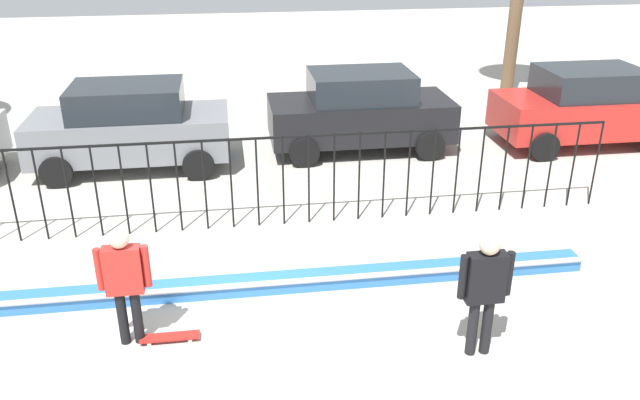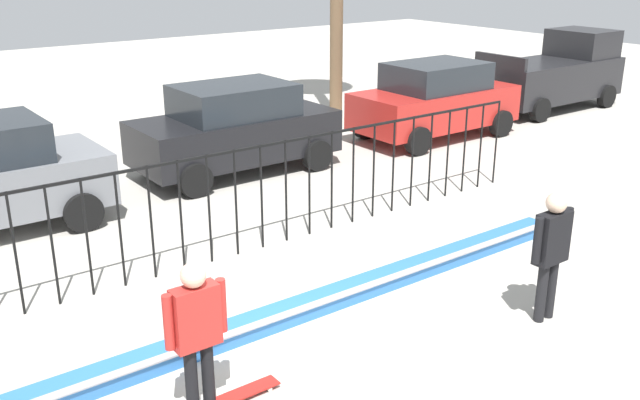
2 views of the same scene
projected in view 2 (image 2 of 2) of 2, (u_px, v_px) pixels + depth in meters
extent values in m
plane|color=#ADA89E|center=(305.00, 360.00, 8.37)|extent=(60.00, 60.00, 0.00)
cube|color=#2D6BB7|center=(264.00, 322.00, 9.01)|extent=(11.00, 0.36, 0.22)
cylinder|color=#B2B2B7|center=(272.00, 320.00, 8.84)|extent=(11.00, 0.09, 0.09)
cylinder|color=black|center=(16.00, 255.00, 9.15)|extent=(0.04, 0.04, 1.71)
cylinder|color=black|center=(52.00, 246.00, 9.41)|extent=(0.04, 0.04, 1.71)
cylinder|color=black|center=(87.00, 238.00, 9.67)|extent=(0.04, 0.04, 1.71)
cylinder|color=black|center=(120.00, 230.00, 9.93)|extent=(0.04, 0.04, 1.71)
cylinder|color=black|center=(151.00, 223.00, 10.19)|extent=(0.04, 0.04, 1.71)
cylinder|color=black|center=(181.00, 216.00, 10.46)|extent=(0.04, 0.04, 1.71)
cylinder|color=black|center=(209.00, 210.00, 10.72)|extent=(0.04, 0.04, 1.71)
cylinder|color=black|center=(236.00, 203.00, 10.98)|extent=(0.04, 0.04, 1.71)
cylinder|color=black|center=(262.00, 197.00, 11.24)|extent=(0.04, 0.04, 1.71)
cylinder|color=black|center=(286.00, 192.00, 11.51)|extent=(0.04, 0.04, 1.71)
cylinder|color=black|center=(309.00, 186.00, 11.77)|extent=(0.04, 0.04, 1.71)
cylinder|color=black|center=(332.00, 181.00, 12.03)|extent=(0.04, 0.04, 1.71)
cylinder|color=black|center=(353.00, 176.00, 12.29)|extent=(0.04, 0.04, 1.71)
cylinder|color=black|center=(374.00, 171.00, 12.55)|extent=(0.04, 0.04, 1.71)
cylinder|color=black|center=(393.00, 166.00, 12.82)|extent=(0.04, 0.04, 1.71)
cylinder|color=black|center=(412.00, 162.00, 13.08)|extent=(0.04, 0.04, 1.71)
cylinder|color=black|center=(430.00, 158.00, 13.34)|extent=(0.04, 0.04, 1.71)
cylinder|color=black|center=(448.00, 154.00, 13.60)|extent=(0.04, 0.04, 1.71)
cylinder|color=black|center=(464.00, 150.00, 13.87)|extent=(0.04, 0.04, 1.71)
cylinder|color=black|center=(481.00, 146.00, 14.13)|extent=(0.04, 0.04, 1.71)
cylinder|color=black|center=(496.00, 142.00, 14.39)|extent=(0.04, 0.04, 1.71)
cube|color=black|center=(177.00, 162.00, 10.18)|extent=(14.00, 0.04, 0.04)
cylinder|color=black|center=(192.00, 382.00, 7.27)|extent=(0.13, 0.13, 0.79)
cylinder|color=black|center=(208.00, 376.00, 7.37)|extent=(0.13, 0.13, 0.79)
cube|color=#B22823|center=(196.00, 317.00, 7.08)|extent=(0.48, 0.21, 0.65)
sphere|color=beige|center=(193.00, 275.00, 6.92)|extent=(0.26, 0.26, 0.26)
cylinder|color=#B22823|center=(168.00, 322.00, 6.90)|extent=(0.10, 0.10, 0.59)
cylinder|color=#B22823|center=(221.00, 305.00, 7.23)|extent=(0.10, 0.10, 0.59)
cube|color=#A51E19|center=(245.00, 392.00, 7.67)|extent=(0.80, 0.20, 0.02)
cylinder|color=silver|center=(262.00, 383.00, 7.89)|extent=(0.05, 0.03, 0.05)
cylinder|color=silver|center=(270.00, 389.00, 7.78)|extent=(0.05, 0.03, 0.05)
cylinder|color=silver|center=(219.00, 400.00, 7.59)|extent=(0.05, 0.03, 0.05)
cylinder|color=black|center=(541.00, 293.00, 9.13)|extent=(0.14, 0.14, 0.81)
cylinder|color=black|center=(551.00, 288.00, 9.24)|extent=(0.14, 0.14, 0.81)
cube|color=black|center=(552.00, 238.00, 8.93)|extent=(0.49, 0.21, 0.67)
sphere|color=beige|center=(557.00, 203.00, 8.78)|extent=(0.26, 0.26, 0.26)
cylinder|color=black|center=(538.00, 241.00, 8.75)|extent=(0.11, 0.11, 0.60)
cylinder|color=black|center=(567.00, 230.00, 9.09)|extent=(0.11, 0.11, 0.60)
cylinder|color=black|center=(49.00, 184.00, 13.51)|extent=(0.68, 0.22, 0.68)
cylinder|color=black|center=(83.00, 212.00, 12.08)|extent=(0.68, 0.22, 0.68)
cube|color=black|center=(235.00, 136.00, 15.11)|extent=(4.30, 1.90, 0.90)
cube|color=#1E2328|center=(234.00, 100.00, 14.85)|extent=(2.36, 1.71, 0.66)
cylinder|color=black|center=(269.00, 137.00, 16.80)|extent=(0.68, 0.22, 0.68)
cylinder|color=black|center=(317.00, 155.00, 15.37)|extent=(0.68, 0.22, 0.68)
cylinder|color=black|center=(154.00, 158.00, 15.16)|extent=(0.68, 0.22, 0.68)
cylinder|color=black|center=(195.00, 180.00, 13.72)|extent=(0.68, 0.22, 0.68)
cube|color=#B2231E|center=(435.00, 107.00, 17.89)|extent=(4.30, 1.90, 0.90)
cube|color=#1E2328|center=(436.00, 76.00, 17.63)|extent=(2.37, 1.71, 0.66)
cylinder|color=black|center=(447.00, 110.00, 19.58)|extent=(0.68, 0.22, 0.68)
cylinder|color=black|center=(501.00, 123.00, 18.14)|extent=(0.68, 0.22, 0.68)
cylinder|color=black|center=(365.00, 125.00, 17.94)|extent=(0.68, 0.22, 0.68)
cylinder|color=black|center=(418.00, 141.00, 16.50)|extent=(0.68, 0.22, 0.68)
cube|color=black|center=(549.00, 79.00, 21.07)|extent=(4.70, 1.90, 1.10)
cube|color=black|center=(582.00, 43.00, 21.56)|extent=(1.50, 1.75, 0.80)
cube|color=black|center=(500.00, 61.00, 19.53)|extent=(0.12, 1.75, 0.36)
cylinder|color=black|center=(553.00, 87.00, 22.87)|extent=(0.68, 0.22, 0.68)
cylinder|color=black|center=(607.00, 96.00, 21.43)|extent=(0.68, 0.22, 0.68)
cylinder|color=black|center=(487.00, 99.00, 21.07)|extent=(0.68, 0.22, 0.68)
cylinder|color=black|center=(540.00, 110.00, 19.64)|extent=(0.68, 0.22, 0.68)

